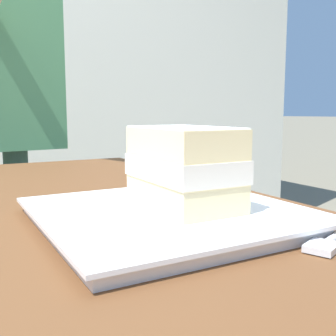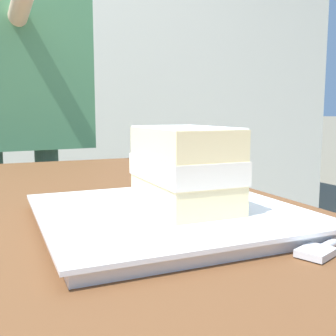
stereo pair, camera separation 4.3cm
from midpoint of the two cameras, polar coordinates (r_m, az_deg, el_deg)
The scene contains 4 objects.
dessert_plate at distance 0.43m, azimuth 2.82°, elevation -6.68°, with size 0.27×0.27×0.02m.
cake_slice at distance 0.43m, azimuth 5.16°, elevation 0.07°, with size 0.13×0.08×0.09m.
diner_person at distance 1.26m, azimuth -19.86°, elevation 13.76°, with size 0.55×0.43×1.51m.
patio_building at distance 4.07m, azimuth -17.44°, elevation 16.45°, with size 3.41×3.62×3.01m.
Camera 2 is at (-0.42, -0.05, 0.87)m, focal length 43.33 mm.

